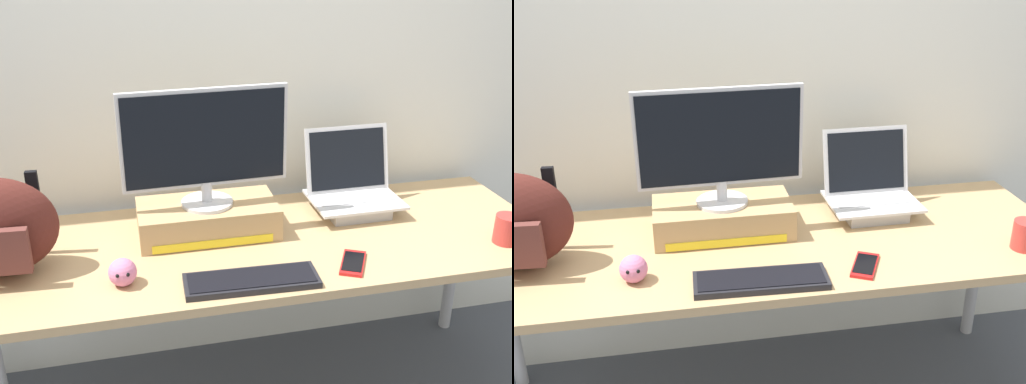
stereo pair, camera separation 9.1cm
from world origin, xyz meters
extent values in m
cube|color=silver|center=(0.00, 0.46, 1.30)|extent=(7.00, 0.10, 2.60)
cube|color=tan|center=(0.00, 0.00, 0.70)|extent=(2.05, 0.72, 0.03)
cylinder|color=#B2B2B7|center=(0.96, 0.30, 0.34)|extent=(0.05, 0.05, 0.68)
cube|color=tan|center=(-0.15, 0.09, 0.77)|extent=(0.47, 0.24, 0.11)
cube|color=yellow|center=(-0.15, -0.03, 0.73)|extent=(0.40, 0.00, 0.03)
cylinder|color=silver|center=(-0.15, 0.09, 0.83)|extent=(0.18, 0.18, 0.01)
cylinder|color=silver|center=(-0.15, 0.09, 0.87)|extent=(0.04, 0.04, 0.07)
cube|color=silver|center=(-0.15, 0.09, 1.06)|extent=(0.56, 0.04, 0.33)
cube|color=black|center=(-0.15, 0.08, 1.06)|extent=(0.53, 0.02, 0.31)
cube|color=#ADADB2|center=(0.41, 0.14, 0.74)|extent=(0.22, 0.20, 0.05)
cube|color=silver|center=(0.41, 0.14, 0.77)|extent=(0.33, 0.25, 0.01)
cube|color=#B7B7BC|center=(0.41, 0.16, 0.77)|extent=(0.29, 0.14, 0.00)
cube|color=silver|center=(0.41, 0.23, 0.89)|extent=(0.33, 0.08, 0.24)
cube|color=black|center=(0.41, 0.23, 0.89)|extent=(0.29, 0.06, 0.21)
cube|color=black|center=(-0.08, -0.26, 0.72)|extent=(0.41, 0.15, 0.02)
cube|color=black|center=(-0.08, -0.26, 0.74)|extent=(0.38, 0.13, 0.00)
cube|color=black|center=(-0.70, 0.08, 0.89)|extent=(0.04, 0.02, 0.23)
cylinder|color=#B2332D|center=(0.82, -0.20, 0.76)|extent=(0.08, 0.08, 0.10)
cube|color=red|center=(0.26, -0.23, 0.72)|extent=(0.13, 0.17, 0.01)
cube|color=black|center=(0.26, -0.23, 0.73)|extent=(0.11, 0.14, 0.00)
sphere|color=#CC7099|center=(-0.45, -0.18, 0.76)|extent=(0.08, 0.08, 0.08)
sphere|color=black|center=(-0.46, -0.22, 0.77)|extent=(0.01, 0.01, 0.01)
sphere|color=black|center=(-0.43, -0.22, 0.77)|extent=(0.01, 0.01, 0.01)
camera|label=1|loc=(-0.42, -1.79, 1.69)|focal=42.94mm
camera|label=2|loc=(-0.33, -1.81, 1.69)|focal=42.94mm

